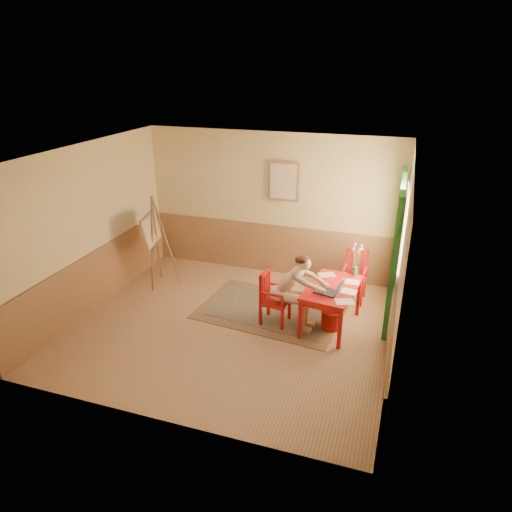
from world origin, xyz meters
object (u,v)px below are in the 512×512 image
(table, at_px, (332,292))
(laptop, at_px, (331,290))
(figure, at_px, (293,287))
(chair_left, at_px, (273,298))
(easel, at_px, (153,233))
(chair_back, at_px, (355,276))

(table, bearing_deg, laptop, -86.96)
(figure, bearing_deg, laptop, -4.64)
(table, height_order, chair_left, chair_left)
(chair_left, bearing_deg, table, 10.37)
(chair_left, relative_size, easel, 0.51)
(chair_left, height_order, figure, figure)
(figure, bearing_deg, table, 16.96)
(chair_back, xyz_separation_m, easel, (-3.67, -0.58, 0.59))
(figure, distance_m, easel, 2.94)
(table, relative_size, figure, 1.01)
(chair_back, distance_m, easel, 3.76)
(laptop, height_order, easel, easel)
(figure, xyz_separation_m, easel, (-2.84, 0.67, 0.35))
(table, distance_m, figure, 0.62)
(table, xyz_separation_m, laptop, (0.01, -0.23, 0.14))
(table, height_order, figure, figure)
(chair_back, bearing_deg, table, -102.59)
(chair_left, distance_m, chair_back, 1.70)
(table, bearing_deg, chair_left, -169.63)
(chair_left, bearing_deg, figure, -2.02)
(laptop, bearing_deg, easel, 168.18)
(chair_back, relative_size, figure, 0.72)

